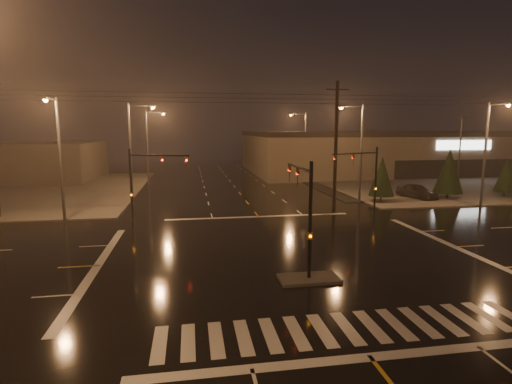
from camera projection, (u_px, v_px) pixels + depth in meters
The scene contains 22 objects.
ground at pixel (289, 256), 24.01m from camera, with size 140.00×140.00×0.00m, color black.
sidewalk_ne at pixel (439, 181), 58.09m from camera, with size 36.00×36.00×0.12m, color #484540.
median_island at pixel (309, 279), 20.10m from camera, with size 3.00×1.60×0.15m, color #484540.
crosswalk at pixel (347, 328), 15.24m from camera, with size 15.00×2.60×0.01m, color beige.
stop_bar_near at pixel (370, 357), 13.29m from camera, with size 16.00×0.50×0.01m, color beige.
stop_bar_far at pixel (258, 217), 34.73m from camera, with size 16.00×0.50×0.01m, color beige.
parking_lot at pixel (479, 182), 56.95m from camera, with size 50.00×24.00×0.08m, color black.
retail_building at pixel (412, 150), 73.89m from camera, with size 60.20×28.30×7.20m.
signal_mast_median at pixel (305, 204), 20.44m from camera, with size 0.25×4.59×6.00m.
signal_mast_ne at pixel (367, 173), 34.84m from camera, with size 4.84×1.86×6.00m.
signal_mast_nw at pixel (143, 177), 31.77m from camera, with size 4.84×1.86×6.00m.
streetlight_1 at pixel (133, 147), 38.85m from camera, with size 2.77×0.32×10.00m.
streetlight_2 at pixel (149, 142), 54.44m from camera, with size 2.77×0.32×10.00m.
streetlight_3 at pixel (359, 146), 40.51m from camera, with size 2.77×0.32×10.00m.
streetlight_4 at pixel (304, 141), 60.00m from camera, with size 2.77×0.32×10.00m.
streetlight_5 at pixel (58, 151), 31.43m from camera, with size 0.32×2.77×10.00m.
streetlight_6 at pixel (488, 148), 37.57m from camera, with size 0.32×2.77×10.00m.
utility_pole_1 at pixel (336, 144), 38.00m from camera, with size 2.20×0.32×12.00m.
conifer_0 at pixel (382, 176), 41.24m from camera, with size 2.58×2.58×4.74m.
conifer_1 at pixel (449, 171), 43.11m from camera, with size 3.05×3.05×5.46m.
conifer_2 at pixel (506, 175), 44.14m from camera, with size 2.34×2.34×4.36m.
car_parked at pixel (417, 191), 43.64m from camera, with size 1.94×4.82×1.64m, color black.
Camera 1 is at (-5.77, -22.48, 7.51)m, focal length 28.00 mm.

